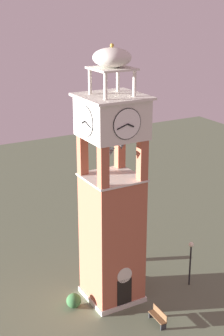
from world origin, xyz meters
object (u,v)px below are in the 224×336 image
object	(u,v)px
trash_bin	(130,256)
park_bench	(158,316)
lamp_post	(191,255)
clock_tower	(112,203)

from	to	relation	value
trash_bin	park_bench	bearing A→B (deg)	-108.62
park_bench	lamp_post	world-z (taller)	lamp_post
trash_bin	lamp_post	bearing A→B (deg)	-69.10
lamp_post	trash_bin	distance (m)	5.77
park_bench	clock_tower	bearing A→B (deg)	105.07
lamp_post	park_bench	bearing A→B (deg)	-149.87
park_bench	lamp_post	xyz separation A→B (m)	(4.52, 2.62, 1.93)
clock_tower	lamp_post	xyz separation A→B (m)	(5.62, -1.46, -4.64)
park_bench	lamp_post	bearing A→B (deg)	30.13
clock_tower	lamp_post	distance (m)	7.43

